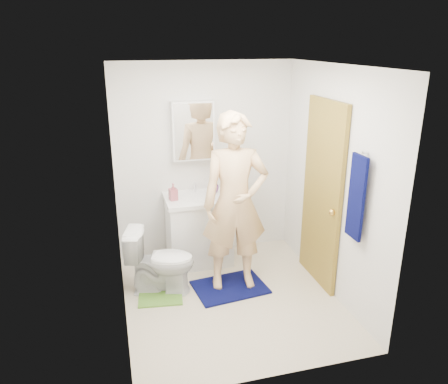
# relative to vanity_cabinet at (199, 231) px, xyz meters

# --- Properties ---
(floor) EXTENTS (2.20, 2.40, 0.02)m
(floor) POSITION_rel_vanity_cabinet_xyz_m (0.15, -0.91, -0.41)
(floor) COLOR beige
(floor) RESTS_ON ground
(ceiling) EXTENTS (2.20, 2.40, 0.02)m
(ceiling) POSITION_rel_vanity_cabinet_xyz_m (0.15, -0.91, 2.01)
(ceiling) COLOR white
(ceiling) RESTS_ON ground
(wall_back) EXTENTS (2.20, 0.02, 2.40)m
(wall_back) POSITION_rel_vanity_cabinet_xyz_m (0.15, 0.30, 0.80)
(wall_back) COLOR silver
(wall_back) RESTS_ON ground
(wall_front) EXTENTS (2.20, 0.02, 2.40)m
(wall_front) POSITION_rel_vanity_cabinet_xyz_m (0.15, -2.12, 0.80)
(wall_front) COLOR silver
(wall_front) RESTS_ON ground
(wall_left) EXTENTS (0.02, 2.40, 2.40)m
(wall_left) POSITION_rel_vanity_cabinet_xyz_m (-0.96, -0.91, 0.80)
(wall_left) COLOR silver
(wall_left) RESTS_ON ground
(wall_right) EXTENTS (0.02, 2.40, 2.40)m
(wall_right) POSITION_rel_vanity_cabinet_xyz_m (1.26, -0.91, 0.80)
(wall_right) COLOR silver
(wall_right) RESTS_ON ground
(vanity_cabinet) EXTENTS (0.75, 0.55, 0.80)m
(vanity_cabinet) POSITION_rel_vanity_cabinet_xyz_m (0.00, 0.00, 0.00)
(vanity_cabinet) COLOR white
(vanity_cabinet) RESTS_ON floor
(countertop) EXTENTS (0.79, 0.59, 0.05)m
(countertop) POSITION_rel_vanity_cabinet_xyz_m (0.00, 0.00, 0.43)
(countertop) COLOR white
(countertop) RESTS_ON vanity_cabinet
(sink_basin) EXTENTS (0.40, 0.40, 0.03)m
(sink_basin) POSITION_rel_vanity_cabinet_xyz_m (0.00, 0.00, 0.44)
(sink_basin) COLOR white
(sink_basin) RESTS_ON countertop
(faucet) EXTENTS (0.03, 0.03, 0.12)m
(faucet) POSITION_rel_vanity_cabinet_xyz_m (0.00, 0.18, 0.51)
(faucet) COLOR silver
(faucet) RESTS_ON countertop
(medicine_cabinet) EXTENTS (0.50, 0.12, 0.70)m
(medicine_cabinet) POSITION_rel_vanity_cabinet_xyz_m (0.00, 0.22, 1.20)
(medicine_cabinet) COLOR white
(medicine_cabinet) RESTS_ON wall_back
(mirror_panel) EXTENTS (0.46, 0.01, 0.66)m
(mirror_panel) POSITION_rel_vanity_cabinet_xyz_m (0.00, 0.16, 1.20)
(mirror_panel) COLOR white
(mirror_panel) RESTS_ON wall_back
(door) EXTENTS (0.05, 0.80, 2.05)m
(door) POSITION_rel_vanity_cabinet_xyz_m (1.22, -0.76, 0.62)
(door) COLOR #A6882D
(door) RESTS_ON ground
(door_knob) EXTENTS (0.07, 0.07, 0.07)m
(door_knob) POSITION_rel_vanity_cabinet_xyz_m (1.18, -1.08, 0.55)
(door_knob) COLOR gold
(door_knob) RESTS_ON door
(towel) EXTENTS (0.03, 0.24, 0.80)m
(towel) POSITION_rel_vanity_cabinet_xyz_m (1.18, -1.48, 0.85)
(towel) COLOR #060A40
(towel) RESTS_ON wall_right
(towel_hook) EXTENTS (0.06, 0.02, 0.02)m
(towel_hook) POSITION_rel_vanity_cabinet_xyz_m (1.22, -1.48, 1.27)
(towel_hook) COLOR silver
(towel_hook) RESTS_ON wall_right
(toilet) EXTENTS (0.80, 0.58, 0.73)m
(toilet) POSITION_rel_vanity_cabinet_xyz_m (-0.54, -0.57, -0.04)
(toilet) COLOR white
(toilet) RESTS_ON floor
(bath_mat) EXTENTS (0.83, 0.64, 0.02)m
(bath_mat) POSITION_rel_vanity_cabinet_xyz_m (0.20, -0.72, -0.39)
(bath_mat) COLOR #060A40
(bath_mat) RESTS_ON floor
(green_rug) EXTENTS (0.51, 0.44, 0.02)m
(green_rug) POSITION_rel_vanity_cabinet_xyz_m (-0.57, -0.70, -0.39)
(green_rug) COLOR #5D9632
(green_rug) RESTS_ON floor
(soap_dispenser) EXTENTS (0.11, 0.11, 0.20)m
(soap_dispenser) POSITION_rel_vanity_cabinet_xyz_m (-0.30, -0.03, 0.55)
(soap_dispenser) COLOR #A94F5B
(soap_dispenser) RESTS_ON countertop
(toothbrush_cup) EXTENTS (0.17, 0.17, 0.10)m
(toothbrush_cup) POSITION_rel_vanity_cabinet_xyz_m (0.21, 0.09, 0.50)
(toothbrush_cup) COLOR #793B82
(toothbrush_cup) RESTS_ON countertop
(man) EXTENTS (0.75, 0.53, 1.93)m
(man) POSITION_rel_vanity_cabinet_xyz_m (0.26, -0.67, 0.59)
(man) COLOR #E2B57F
(man) RESTS_ON bath_mat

